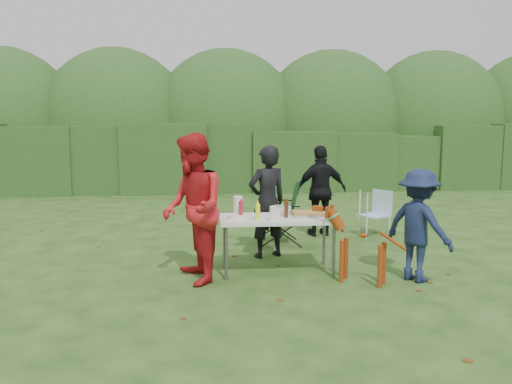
{
  "coord_description": "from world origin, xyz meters",
  "views": [
    {
      "loc": [
        -0.63,
        -6.64,
        2.06
      ],
      "look_at": [
        0.06,
        0.69,
        1.0
      ],
      "focal_mm": 38.0,
      "sensor_mm": 36.0,
      "label": 1
    }
  ],
  "objects": [
    {
      "name": "paper_towel_roll",
      "position": [
        -0.22,
        0.31,
        0.87
      ],
      "size": [
        0.12,
        0.12,
        0.26
      ],
      "primitive_type": "cylinder",
      "color": "white",
      "rests_on": "folding_table"
    },
    {
      "name": "hedge_row",
      "position": [
        0.0,
        8.0,
        0.85
      ],
      "size": [
        22.0,
        1.4,
        1.7
      ],
      "primitive_type": "cube",
      "color": "#23471C",
      "rests_on": "ground"
    },
    {
      "name": "pasta_bowl",
      "position": [
        0.38,
        0.44,
        0.79
      ],
      "size": [
        0.26,
        0.26,
        0.1
      ],
      "primitive_type": "cylinder",
      "color": "silver",
      "rests_on": "folding_table"
    },
    {
      "name": "ground",
      "position": [
        0.0,
        0.0,
        0.0
      ],
      "size": [
        80.0,
        80.0,
        0.0
      ],
      "primitive_type": "plane",
      "color": "#1E4211"
    },
    {
      "name": "child",
      "position": [
        1.98,
        -0.3,
        0.7
      ],
      "size": [
        0.94,
        1.04,
        1.4
      ],
      "primitive_type": "imported",
      "rotation": [
        0.0,
        0.0,
        2.18
      ],
      "color": "#152040",
      "rests_on": "ground"
    },
    {
      "name": "lawn_chair",
      "position": [
        2.21,
        2.17,
        0.39
      ],
      "size": [
        0.64,
        0.64,
        0.78
      ],
      "primitive_type": null,
      "rotation": [
        0.0,
        0.0,
        3.7
      ],
      "color": "#458FE9",
      "rests_on": "ground"
    },
    {
      "name": "cup_stack",
      "position": [
        0.2,
        -0.03,
        0.83
      ],
      "size": [
        0.08,
        0.08,
        0.18
      ],
      "primitive_type": "cylinder",
      "color": "white",
      "rests_on": "folding_table"
    },
    {
      "name": "beer_bottle",
      "position": [
        0.4,
        0.16,
        0.86
      ],
      "size": [
        0.06,
        0.06,
        0.24
      ],
      "primitive_type": "cylinder",
      "color": "#47230F",
      "rests_on": "folding_table"
    },
    {
      "name": "food_tray",
      "position": [
        0.7,
        0.27,
        0.75
      ],
      "size": [
        0.45,
        0.3,
        0.02
      ],
      "primitive_type": "cube",
      "color": "#B7B7BA",
      "rests_on": "folding_table"
    },
    {
      "name": "mustard_bottle",
      "position": [
        0.02,
        0.03,
        0.84
      ],
      "size": [
        0.06,
        0.06,
        0.2
      ],
      "primitive_type": "cylinder",
      "color": "#E9F81D",
      "rests_on": "folding_table"
    },
    {
      "name": "plate_stack",
      "position": [
        -0.24,
        0.14,
        0.77
      ],
      "size": [
        0.24,
        0.24,
        0.05
      ],
      "primitive_type": "cylinder",
      "color": "white",
      "rests_on": "folding_table"
    },
    {
      "name": "folding_table",
      "position": [
        0.29,
        0.19,
        0.69
      ],
      "size": [
        1.5,
        0.7,
        0.74
      ],
      "color": "silver",
      "rests_on": "ground"
    },
    {
      "name": "focaccia_bread",
      "position": [
        0.7,
        0.27,
        0.78
      ],
      "size": [
        0.4,
        0.26,
        0.04
      ],
      "primitive_type": "cube",
      "color": "#B1823D",
      "rests_on": "food_tray"
    },
    {
      "name": "shrub_backdrop",
      "position": [
        0.0,
        9.6,
        1.6
      ],
      "size": [
        20.0,
        2.6,
        3.2
      ],
      "primitive_type": "ellipsoid",
      "color": "#3D6628",
      "rests_on": "ground"
    },
    {
      "name": "person_cook",
      "position": [
        0.25,
        1.0,
        0.81
      ],
      "size": [
        0.69,
        0.58,
        1.62
      ],
      "primitive_type": "imported",
      "rotation": [
        0.0,
        0.0,
        3.52
      ],
      "color": "black",
      "rests_on": "ground"
    },
    {
      "name": "person_black_puffy",
      "position": [
        1.32,
        2.31,
        0.77
      ],
      "size": [
        0.95,
        0.51,
        1.54
      ],
      "primitive_type": "imported",
      "rotation": [
        0.0,
        0.0,
        3.3
      ],
      "color": "black",
      "rests_on": "ground"
    },
    {
      "name": "camping_chair",
      "position": [
        0.54,
        1.8,
        0.52
      ],
      "size": [
        0.78,
        0.78,
        1.05
      ],
      "primitive_type": null,
      "rotation": [
        0.0,
        0.0,
        2.92
      ],
      "color": "#173719",
      "rests_on": "ground"
    },
    {
      "name": "dog",
      "position": [
        1.27,
        -0.35,
        0.45
      ],
      "size": [
        1.01,
        0.84,
        0.91
      ],
      "primitive_type": null,
      "rotation": [
        0.0,
        0.0,
        2.57
      ],
      "color": "maroon",
      "rests_on": "ground"
    },
    {
      "name": "ketchup_bottle",
      "position": [
        -0.19,
        0.13,
        0.85
      ],
      "size": [
        0.06,
        0.06,
        0.22
      ],
      "primitive_type": "cylinder",
      "color": "#A32236",
      "rests_on": "folding_table"
    },
    {
      "name": "person_red_jacket",
      "position": [
        -0.79,
        -0.11,
        0.92
      ],
      "size": [
        0.89,
        1.03,
        1.84
      ],
      "primitive_type": "imported",
      "rotation": [
        0.0,
        0.0,
        -1.33
      ],
      "color": "red",
      "rests_on": "ground"
    }
  ]
}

